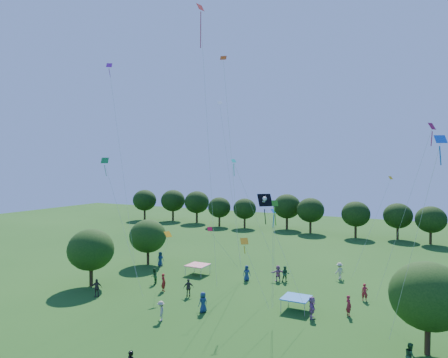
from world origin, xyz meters
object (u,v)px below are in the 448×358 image
near_tree_west (91,250)px  red_high_kite (204,64)px  tent_blue (296,298)px  near_tree_east (428,296)px  tent_red_stripe (198,265)px  pirate_kite (265,202)px  near_tree_north (148,236)px

near_tree_west → red_high_kite: 21.24m
tent_blue → near_tree_east: bearing=-21.0°
tent_red_stripe → pirate_kite: 17.80m
red_high_kite → tent_red_stripe: bearing=124.6°
tent_red_stripe → red_high_kite: 21.80m
red_high_kite → near_tree_east: bearing=-6.6°
near_tree_east → pirate_kite: size_ratio=0.69×
near_tree_north → near_tree_east: 32.24m
near_tree_east → red_high_kite: 24.75m
near_tree_north → tent_red_stripe: 8.18m
near_tree_west → tent_blue: 20.64m
tent_red_stripe → pirate_kite: bearing=-40.3°
near_tree_east → red_high_kite: (-17.74, 2.05, 17.14)m
near_tree_west → tent_blue: size_ratio=2.62×
tent_red_stripe → tent_blue: bearing=-23.4°
near_tree_north → tent_red_stripe: bearing=-7.8°
near_tree_west → red_high_kite: bearing=6.0°
near_tree_west → red_high_kite: red_high_kite is taller
tent_blue → tent_red_stripe: bearing=156.6°
near_tree_west → near_tree_east: (30.06, -0.76, 0.12)m
near_tree_east → tent_red_stripe: near_tree_east is taller
near_tree_east → tent_red_stripe: size_ratio=2.71×
near_tree_east → red_high_kite: bearing=173.4°
tent_blue → near_tree_west: bearing=-171.6°
near_tree_east → tent_blue: bearing=159.0°
tent_red_stripe → pirate_kite: (11.97, -10.16, 8.38)m
near_tree_north → tent_red_stripe: size_ratio=2.50×
near_tree_east → tent_blue: (-9.81, 3.76, -2.76)m
near_tree_west → tent_blue: near_tree_west is taller
near_tree_north → tent_blue: 21.89m
near_tree_west → tent_red_stripe: 11.58m
near_tree_east → tent_blue: size_ratio=2.71×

